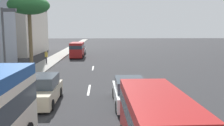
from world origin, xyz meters
TOP-DOWN VIEW (x-y plane):
  - ground_plane at (31.50, 0.00)m, footprint 198.00×198.00m
  - sidewalk_right at (31.50, 6.25)m, footprint 162.00×2.50m
  - lane_stripe_mid at (13.43, 0.00)m, footprint 3.20×0.16m
  - lane_stripe_far at (23.78, 0.00)m, footprint 3.20×0.16m
  - car_lead at (9.77, -2.63)m, footprint 4.69×1.92m
  - van_third at (34.83, 2.90)m, footprint 5.30×2.10m
  - car_fourth at (41.04, 2.87)m, footprint 4.17×1.84m
  - car_fifth at (10.32, 2.67)m, footprint 4.45×1.79m
  - van_sixth at (3.35, -2.68)m, footprint 5.04×2.08m
  - pedestrian_near_lamp at (27.57, 6.30)m, footprint 0.30×0.36m
  - pedestrian_mid_block at (12.87, 5.74)m, footprint 0.39×0.36m
  - palm_tree at (20.65, 6.27)m, footprint 4.13×4.13m
  - street_lamp at (11.69, 5.28)m, footprint 0.24×0.97m

SIDE VIEW (x-z plane):
  - ground_plane at x=31.50m, z-range 0.00..0.00m
  - lane_stripe_mid at x=13.43m, z-range 0.00..0.01m
  - lane_stripe_far at x=23.78m, z-range 0.00..0.01m
  - sidewalk_right at x=31.50m, z-range 0.00..0.15m
  - car_lead at x=9.77m, z-range -0.04..1.57m
  - car_fourth at x=41.04m, z-range -0.05..1.58m
  - car_fifth at x=10.32m, z-range -0.05..1.65m
  - pedestrian_near_lamp at x=27.57m, z-range 0.23..1.88m
  - pedestrian_mid_block at x=12.87m, z-range 0.24..1.95m
  - van_sixth at x=3.35m, z-range 0.17..2.57m
  - van_third at x=34.83m, z-range 0.18..2.67m
  - street_lamp at x=11.69m, z-range 0.91..6.66m
  - palm_tree at x=20.65m, z-range 3.00..10.74m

